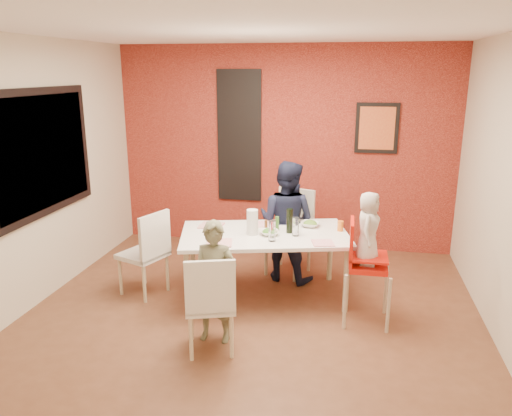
% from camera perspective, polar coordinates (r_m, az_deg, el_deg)
% --- Properties ---
extents(ground, '(4.50, 4.50, 0.00)m').
position_cam_1_polar(ground, '(5.04, -0.67, -12.49)').
color(ground, brown).
rests_on(ground, ground).
extents(ceiling, '(4.50, 4.50, 0.02)m').
position_cam_1_polar(ceiling, '(4.46, -0.78, 19.78)').
color(ceiling, white).
rests_on(ceiling, wall_back).
extents(wall_back, '(4.50, 0.02, 2.70)m').
position_cam_1_polar(wall_back, '(6.75, 3.18, 6.82)').
color(wall_back, beige).
rests_on(wall_back, ground).
extents(wall_front, '(4.50, 0.02, 2.70)m').
position_cam_1_polar(wall_front, '(2.51, -11.29, -8.72)').
color(wall_front, beige).
rests_on(wall_front, ground).
extents(wall_left, '(0.02, 4.50, 2.70)m').
position_cam_1_polar(wall_left, '(5.48, -24.49, 3.40)').
color(wall_left, beige).
rests_on(wall_left, ground).
extents(brick_accent_wall, '(4.50, 0.02, 2.70)m').
position_cam_1_polar(brick_accent_wall, '(6.73, 3.16, 6.79)').
color(brick_accent_wall, maroon).
rests_on(brick_accent_wall, ground).
extents(picture_window_frame, '(0.05, 1.70, 1.30)m').
position_cam_1_polar(picture_window_frame, '(5.59, -23.30, 5.84)').
color(picture_window_frame, black).
rests_on(picture_window_frame, wall_left).
extents(picture_window_pane, '(0.02, 1.55, 1.15)m').
position_cam_1_polar(picture_window_pane, '(5.58, -23.17, 5.84)').
color(picture_window_pane, black).
rests_on(picture_window_pane, wall_left).
extents(glassblock_strip, '(0.55, 0.03, 1.70)m').
position_cam_1_polar(glassblock_strip, '(6.80, -1.91, 8.18)').
color(glassblock_strip, silver).
rests_on(glassblock_strip, wall_back).
extents(glassblock_surround, '(0.60, 0.03, 1.76)m').
position_cam_1_polar(glassblock_surround, '(6.80, -1.92, 8.17)').
color(glassblock_surround, black).
rests_on(glassblock_surround, wall_back).
extents(art_print_frame, '(0.54, 0.03, 0.64)m').
position_cam_1_polar(art_print_frame, '(6.62, 13.65, 8.86)').
color(art_print_frame, black).
rests_on(art_print_frame, wall_back).
extents(art_print_canvas, '(0.44, 0.01, 0.54)m').
position_cam_1_polar(art_print_canvas, '(6.60, 13.65, 8.84)').
color(art_print_canvas, orange).
rests_on(art_print_canvas, wall_back).
extents(dining_table, '(1.91, 1.36, 0.72)m').
position_cam_1_polar(dining_table, '(5.24, 1.00, -3.54)').
color(dining_table, white).
rests_on(dining_table, ground).
extents(chair_near, '(0.52, 0.52, 0.90)m').
position_cam_1_polar(chair_near, '(4.28, -5.25, -10.43)').
color(chair_near, white).
rests_on(chair_near, ground).
extents(chair_far, '(0.60, 0.60, 1.00)m').
position_cam_1_polar(chair_far, '(5.97, 4.09, -2.12)').
color(chair_far, silver).
rests_on(chair_far, ground).
extents(chair_left, '(0.56, 0.56, 0.93)m').
position_cam_1_polar(chair_left, '(5.46, -12.23, -4.62)').
color(chair_left, silver).
rests_on(chair_left, ground).
extents(high_chair, '(0.43, 0.43, 1.01)m').
position_cam_1_polar(high_chair, '(4.86, 12.14, -6.05)').
color(high_chair, red).
rests_on(high_chair, ground).
extents(child_near, '(0.41, 0.27, 1.12)m').
position_cam_1_polar(child_near, '(4.46, -4.72, -8.45)').
color(child_near, '#5E5D43').
rests_on(child_near, ground).
extents(child_far, '(0.80, 0.70, 1.40)m').
position_cam_1_polar(child_far, '(5.71, 3.51, -1.52)').
color(child_far, black).
rests_on(child_far, ground).
extents(toddler, '(0.28, 0.37, 0.70)m').
position_cam_1_polar(toddler, '(4.75, 12.70, -2.29)').
color(toddler, beige).
rests_on(toddler, high_chair).
extents(plate_near_left, '(0.29, 0.29, 0.01)m').
position_cam_1_polar(plate_near_left, '(4.92, -4.22, -4.00)').
color(plate_near_left, white).
rests_on(plate_near_left, dining_table).
extents(plate_far_mid, '(0.26, 0.26, 0.01)m').
position_cam_1_polar(plate_far_mid, '(5.50, 0.68, -1.85)').
color(plate_far_mid, white).
rests_on(plate_far_mid, dining_table).
extents(plate_near_right, '(0.25, 0.25, 0.01)m').
position_cam_1_polar(plate_near_right, '(4.95, 7.66, -3.98)').
color(plate_near_right, white).
rests_on(plate_near_right, dining_table).
extents(plate_far_left, '(0.25, 0.25, 0.01)m').
position_cam_1_polar(plate_far_left, '(5.47, -5.16, -2.01)').
color(plate_far_left, white).
rests_on(plate_far_left, dining_table).
extents(salad_bowl_a, '(0.25, 0.25, 0.05)m').
position_cam_1_polar(salad_bowl_a, '(5.16, 1.55, -2.84)').
color(salad_bowl_a, white).
rests_on(salad_bowl_a, dining_table).
extents(salad_bowl_b, '(0.23, 0.23, 0.05)m').
position_cam_1_polar(salad_bowl_b, '(5.46, 6.21, -1.87)').
color(salad_bowl_b, silver).
rests_on(salad_bowl_b, dining_table).
extents(wine_bottle, '(0.07, 0.07, 0.26)m').
position_cam_1_polar(wine_bottle, '(5.20, 3.86, -1.49)').
color(wine_bottle, black).
rests_on(wine_bottle, dining_table).
extents(wine_glass_a, '(0.07, 0.07, 0.21)m').
position_cam_1_polar(wine_glass_a, '(4.95, 1.86, -2.64)').
color(wine_glass_a, white).
rests_on(wine_glass_a, dining_table).
extents(wine_glass_b, '(0.07, 0.07, 0.19)m').
position_cam_1_polar(wine_glass_b, '(5.12, 4.56, -2.15)').
color(wine_glass_b, white).
rests_on(wine_glass_b, dining_table).
extents(paper_towel_roll, '(0.12, 0.12, 0.26)m').
position_cam_1_polar(paper_towel_roll, '(5.14, -0.42, -1.63)').
color(paper_towel_roll, silver).
rests_on(paper_towel_roll, dining_table).
extents(condiment_red, '(0.04, 0.04, 0.15)m').
position_cam_1_polar(condiment_red, '(5.13, 2.03, -2.33)').
color(condiment_red, red).
rests_on(condiment_red, dining_table).
extents(condiment_green, '(0.04, 0.04, 0.16)m').
position_cam_1_polar(condiment_green, '(5.27, 2.43, -1.80)').
color(condiment_green, '#386D24').
rests_on(condiment_green, dining_table).
extents(condiment_brown, '(0.03, 0.03, 0.12)m').
position_cam_1_polar(condiment_brown, '(5.25, 1.15, -2.05)').
color(condiment_brown, brown).
rests_on(condiment_brown, dining_table).
extents(sippy_cup, '(0.06, 0.06, 0.11)m').
position_cam_1_polar(sippy_cup, '(5.34, 9.62, -2.04)').
color(sippy_cup, orange).
rests_on(sippy_cup, dining_table).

